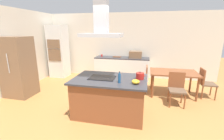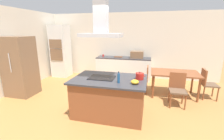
% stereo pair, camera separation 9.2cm
% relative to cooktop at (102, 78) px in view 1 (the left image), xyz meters
% --- Properties ---
extents(ground, '(16.00, 16.00, 0.00)m').
position_rel_cooktop_xyz_m(ground, '(0.18, 1.50, -0.91)').
color(ground, '#AD753D').
extents(wall_back, '(7.20, 0.10, 2.70)m').
position_rel_cooktop_xyz_m(wall_back, '(0.18, 3.25, 0.44)').
color(wall_back, beige).
rests_on(wall_back, ground).
extents(wall_left, '(0.10, 8.80, 2.70)m').
position_rel_cooktop_xyz_m(wall_left, '(-3.27, 1.00, 0.44)').
color(wall_left, beige).
rests_on(wall_left, ground).
extents(kitchen_island, '(1.72, 1.15, 0.90)m').
position_rel_cooktop_xyz_m(kitchen_island, '(0.18, 0.00, -0.45)').
color(kitchen_island, brown).
rests_on(kitchen_island, ground).
extents(cooktop, '(0.60, 0.44, 0.01)m').
position_rel_cooktop_xyz_m(cooktop, '(0.00, 0.00, 0.00)').
color(cooktop, black).
rests_on(cooktop, kitchen_island).
extents(tea_kettle, '(0.23, 0.18, 0.17)m').
position_rel_cooktop_xyz_m(tea_kettle, '(0.87, 0.10, 0.07)').
color(tea_kettle, '#B21E19').
rests_on(tea_kettle, kitchen_island).
extents(olive_oil_bottle, '(0.06, 0.06, 0.25)m').
position_rel_cooktop_xyz_m(olive_oil_bottle, '(0.45, -0.26, 0.10)').
color(olive_oil_bottle, navy).
rests_on(olive_oil_bottle, kitchen_island).
extents(mixing_bowl, '(0.17, 0.17, 0.09)m').
position_rel_cooktop_xyz_m(mixing_bowl, '(0.80, -0.25, 0.04)').
color(mixing_bowl, gold).
rests_on(mixing_bowl, kitchen_island).
extents(back_counter, '(2.22, 0.62, 0.90)m').
position_rel_cooktop_xyz_m(back_counter, '(0.02, 2.88, -0.46)').
color(back_counter, silver).
rests_on(back_counter, ground).
extents(countertop_microwave, '(0.50, 0.38, 0.28)m').
position_rel_cooktop_xyz_m(countertop_microwave, '(0.57, 2.88, 0.13)').
color(countertop_microwave, brown).
rests_on(countertop_microwave, back_counter).
extents(coffee_mug_red, '(0.08, 0.08, 0.09)m').
position_rel_cooktop_xyz_m(coffee_mug_red, '(-0.86, 2.92, 0.04)').
color(coffee_mug_red, red).
rests_on(coffee_mug_red, back_counter).
extents(cutting_board, '(0.34, 0.24, 0.02)m').
position_rel_cooktop_xyz_m(cutting_board, '(-0.20, 2.93, 0.00)').
color(cutting_board, '#59331E').
rests_on(cutting_board, back_counter).
extents(wall_oven_stack, '(0.70, 0.66, 2.20)m').
position_rel_cooktop_xyz_m(wall_oven_stack, '(-2.72, 2.65, 0.20)').
color(wall_oven_stack, silver).
rests_on(wall_oven_stack, ground).
extents(refrigerator, '(0.80, 0.73, 1.82)m').
position_rel_cooktop_xyz_m(refrigerator, '(-2.80, 0.48, 0.00)').
color(refrigerator, brown).
rests_on(refrigerator, ground).
extents(dining_table, '(1.40, 0.90, 0.75)m').
position_rel_cooktop_xyz_m(dining_table, '(1.85, 1.54, -0.24)').
color(dining_table, brown).
rests_on(dining_table, ground).
extents(chair_at_left_end, '(0.42, 0.42, 0.89)m').
position_rel_cooktop_xyz_m(chair_at_left_end, '(0.93, 1.54, -0.40)').
color(chair_at_left_end, brown).
rests_on(chair_at_left_end, ground).
extents(chair_facing_island, '(0.42, 0.42, 0.89)m').
position_rel_cooktop_xyz_m(chair_facing_island, '(1.85, 0.87, -0.40)').
color(chair_facing_island, brown).
rests_on(chair_facing_island, ground).
extents(chair_at_right_end, '(0.42, 0.42, 0.89)m').
position_rel_cooktop_xyz_m(chair_at_right_end, '(2.76, 1.54, -0.40)').
color(chair_at_right_end, brown).
rests_on(chair_at_right_end, ground).
extents(range_hood, '(0.90, 0.55, 0.78)m').
position_rel_cooktop_xyz_m(range_hood, '(0.00, 0.00, 1.20)').
color(range_hood, '#ADADB2').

